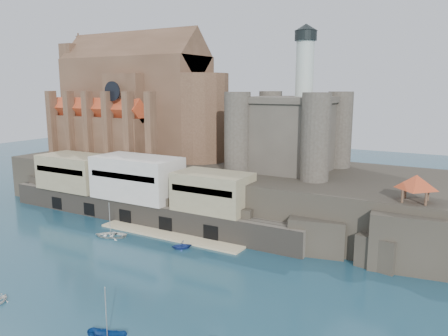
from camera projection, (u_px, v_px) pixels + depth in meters
ground at (87, 269)px, 65.61m from camera, size 300.00×300.00×0.00m
promontory at (218, 186)px, 98.39m from camera, size 100.00×36.00×10.00m
quay at (136, 191)px, 89.16m from camera, size 70.00×12.00×13.05m
church at (141, 106)px, 109.05m from camera, size 47.00×25.93×30.51m
castle_keep at (291, 130)px, 89.44m from camera, size 21.20×21.20×29.30m
rock_outcrop at (411, 240)px, 66.40m from camera, size 14.50×10.50×8.70m
pavilion at (416, 184)px, 64.94m from camera, size 6.40×6.40×5.40m
boat_1 at (1, 302)px, 55.58m from camera, size 2.75×2.46×2.72m
boat_6 at (111, 237)px, 79.78m from camera, size 2.69×4.32×5.84m
boat_7 at (182, 249)px, 73.83m from camera, size 3.32×3.38×3.41m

